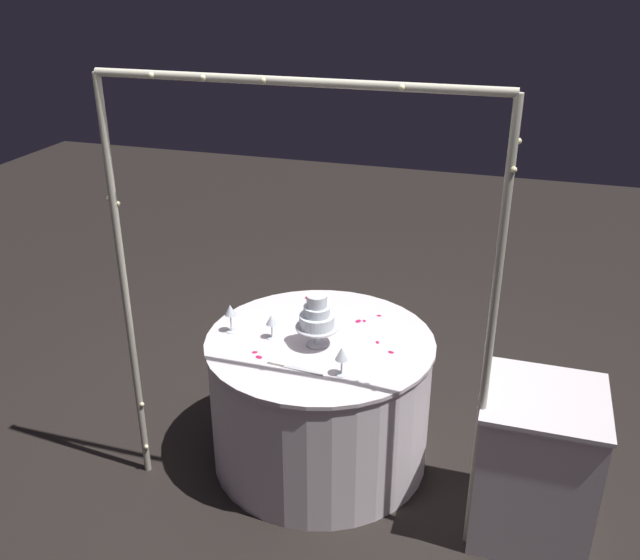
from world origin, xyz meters
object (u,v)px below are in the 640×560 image
object	(u,v)px
decorative_arch	(292,258)
wine_glass_1	(272,321)
main_table	(320,399)
wine_glass_0	(342,355)
cake_knife	(292,367)
side_table	(535,464)
tiered_cake	(318,317)
wine_glass_2	(230,311)

from	to	relation	value
decorative_arch	wine_glass_1	world-z (taller)	decorative_arch
main_table	wine_glass_0	distance (m)	0.59
wine_glass_1	cake_knife	size ratio (longest dim) A/B	0.46
side_table	wine_glass_1	world-z (taller)	wine_glass_1
wine_glass_0	main_table	bearing A→B (deg)	-55.70
decorative_arch	wine_glass_0	xyz separation A→B (m)	(-0.20, -0.11, -0.52)
decorative_arch	side_table	xyz separation A→B (m)	(-1.13, -0.17, -0.98)
main_table	cake_knife	xyz separation A→B (m)	(0.05, 0.30, 0.37)
decorative_arch	cake_knife	world-z (taller)	decorative_arch
wine_glass_0	cake_knife	world-z (taller)	wine_glass_0
cake_knife	decorative_arch	bearing A→B (deg)	115.76
side_table	decorative_arch	bearing A→B (deg)	8.71
main_table	wine_glass_1	distance (m)	0.53
side_table	wine_glass_1	distance (m)	1.46
side_table	tiered_cake	distance (m)	1.26
tiered_cake	wine_glass_2	world-z (taller)	tiered_cake
decorative_arch	side_table	bearing A→B (deg)	-171.29
main_table	tiered_cake	distance (m)	0.54
cake_knife	side_table	bearing A→B (deg)	-176.32
wine_glass_0	cake_knife	bearing A→B (deg)	3.89
wine_glass_2	wine_glass_0	bearing A→B (deg)	160.81
decorative_arch	wine_glass_1	size ratio (longest dim) A/B	15.83
wine_glass_0	cake_knife	distance (m)	0.27
main_table	cake_knife	size ratio (longest dim) A/B	4.08
side_table	wine_glass_2	bearing A→B (deg)	-6.21
wine_glass_2	main_table	bearing A→B (deg)	-173.70
wine_glass_1	wine_glass_2	bearing A→B (deg)	-0.16
side_table	wine_glass_2	size ratio (longest dim) A/B	4.82
main_table	wine_glass_1	world-z (taller)	wine_glass_1
decorative_arch	tiered_cake	size ratio (longest dim) A/B	7.50
main_table	wine_glass_2	bearing A→B (deg)	6.30
tiered_cake	cake_knife	bearing A→B (deg)	78.40
wine_glass_1	wine_glass_2	distance (m)	0.23
decorative_arch	main_table	size ratio (longest dim) A/B	1.77
wine_glass_0	wine_glass_2	size ratio (longest dim) A/B	0.93
decorative_arch	tiered_cake	distance (m)	0.58
side_table	cake_knife	distance (m)	1.24
wine_glass_0	wine_glass_2	xyz separation A→B (m)	(0.67, -0.23, 0.01)
tiered_cake	main_table	bearing A→B (deg)	-86.37
decorative_arch	main_table	xyz separation A→B (m)	(-0.00, -0.40, -1.00)
decorative_arch	wine_glass_1	bearing A→B (deg)	-54.81
side_table	tiered_cake	world-z (taller)	tiered_cake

